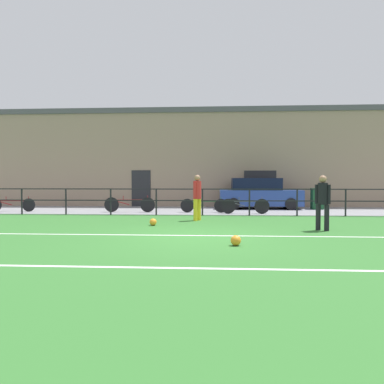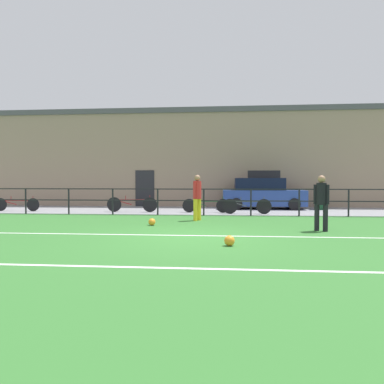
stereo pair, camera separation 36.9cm
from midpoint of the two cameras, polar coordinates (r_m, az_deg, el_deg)
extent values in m
cube|color=#33702D|center=(9.21, 1.00, -7.48)|extent=(60.00, 44.00, 0.04)
cube|color=white|center=(9.52, 1.14, -7.05)|extent=(36.00, 0.11, 0.00)
cube|color=white|center=(6.02, -1.25, -12.19)|extent=(36.00, 0.11, 0.00)
cube|color=gray|center=(17.64, 2.96, -2.99)|extent=(48.00, 5.00, 0.02)
cylinder|color=black|center=(17.40, -24.75, -1.34)|extent=(0.07, 0.07, 1.15)
cylinder|color=black|center=(16.49, -18.70, -1.44)|extent=(0.07, 0.07, 1.15)
cylinder|color=black|center=(15.79, -12.05, -1.52)|extent=(0.07, 0.07, 1.15)
cylinder|color=black|center=(15.33, -4.88, -1.58)|extent=(0.07, 0.07, 1.15)
cylinder|color=black|center=(15.11, 2.62, -1.63)|extent=(0.07, 0.07, 1.15)
cylinder|color=black|center=(15.16, 10.19, -1.64)|extent=(0.07, 0.07, 1.15)
cylinder|color=black|center=(15.46, 17.60, -1.63)|extent=(0.07, 0.07, 1.15)
cylinder|color=black|center=(16.02, 24.60, -1.59)|extent=(0.07, 0.07, 1.15)
cube|color=black|center=(15.09, 2.62, 0.47)|extent=(36.00, 0.04, 0.04)
cube|color=black|center=(15.11, 2.62, -1.41)|extent=(36.00, 0.04, 0.04)
cube|color=gray|center=(21.32, 3.34, 5.04)|extent=(28.00, 2.40, 5.39)
cube|color=#232328|center=(20.52, -7.12, 0.56)|extent=(1.10, 0.04, 2.10)
cube|color=#232328|center=(20.21, 12.06, 1.87)|extent=(1.80, 0.04, 1.10)
cube|color=#4C4C51|center=(21.67, 3.35, 12.57)|extent=(28.00, 2.56, 0.30)
cylinder|color=black|center=(11.06, 20.44, -3.92)|extent=(0.14, 0.14, 0.77)
cylinder|color=black|center=(11.01, 21.67, -3.96)|extent=(0.14, 0.14, 0.77)
cylinder|color=black|center=(10.99, 21.10, -0.27)|extent=(0.29, 0.29, 0.64)
sphere|color=#A37556|center=(10.99, 21.12, 1.96)|extent=(0.22, 0.22, 0.22)
cylinder|color=black|center=(11.03, 20.22, -0.35)|extent=(0.10, 0.10, 0.57)
cylinder|color=black|center=(10.96, 21.98, -0.38)|extent=(0.10, 0.10, 0.57)
cylinder|color=gold|center=(13.01, 1.36, -2.92)|extent=(0.15, 0.15, 0.81)
cylinder|color=gold|center=(13.22, 1.96, -2.85)|extent=(0.15, 0.15, 0.81)
cylinder|color=red|center=(13.08, 1.67, 0.33)|extent=(0.30, 0.30, 0.67)
sphere|color=#A37556|center=(13.07, 1.67, 2.29)|extent=(0.23, 0.23, 0.23)
cylinder|color=red|center=(12.93, 1.23, 0.24)|extent=(0.11, 0.11, 0.60)
cylinder|color=red|center=(13.23, 2.09, 0.27)|extent=(0.11, 0.11, 0.60)
sphere|color=orange|center=(8.06, 7.40, -7.82)|extent=(0.24, 0.24, 0.24)
sphere|color=orange|center=(11.73, -5.60, -4.84)|extent=(0.23, 0.23, 0.23)
cube|color=#28428E|center=(18.90, 12.01, -0.94)|extent=(4.22, 1.68, 0.82)
cube|color=black|center=(18.86, 11.39, 1.26)|extent=(2.53, 1.41, 0.63)
cylinder|color=black|center=(17.99, 7.77, -1.92)|extent=(0.60, 0.18, 0.60)
cylinder|color=black|center=(18.35, 16.77, -1.91)|extent=(0.60, 0.18, 0.60)
cylinder|color=black|center=(19.60, 7.55, -1.63)|extent=(0.60, 0.18, 0.60)
cylinder|color=black|center=(19.93, 15.83, -1.62)|extent=(0.60, 0.18, 0.60)
cylinder|color=black|center=(16.37, 0.19, -2.21)|extent=(0.63, 0.04, 0.63)
cylinder|color=black|center=(16.31, 5.68, -2.23)|extent=(0.63, 0.04, 0.63)
cube|color=#1E6633|center=(16.31, 2.93, -1.50)|extent=(1.22, 0.04, 0.04)
cube|color=#1E6633|center=(16.33, 1.56, -1.86)|extent=(0.77, 0.03, 0.23)
cylinder|color=#1E6633|center=(16.31, 1.97, -1.15)|extent=(0.03, 0.03, 0.20)
cylinder|color=#1E6633|center=(16.29, 5.68, -1.26)|extent=(0.03, 0.03, 0.28)
cylinder|color=black|center=(19.47, -28.07, -1.79)|extent=(0.63, 0.04, 0.63)
cylinder|color=black|center=(18.62, -23.79, -1.89)|extent=(0.63, 0.04, 0.63)
cube|color=maroon|center=(19.02, -25.99, -1.23)|extent=(1.29, 0.04, 0.04)
cube|color=maroon|center=(19.24, -27.04, -1.51)|extent=(0.81, 0.03, 0.23)
cylinder|color=maroon|center=(19.17, -26.73, -0.92)|extent=(0.03, 0.03, 0.20)
cylinder|color=maroon|center=(18.60, -23.80, -1.05)|extent=(0.03, 0.03, 0.28)
cylinder|color=black|center=(17.04, -11.87, -1.99)|extent=(0.69, 0.04, 0.69)
cylinder|color=black|center=(16.63, -6.20, -2.05)|extent=(0.69, 0.04, 0.69)
cube|color=maroon|center=(16.80, -9.07, -1.26)|extent=(1.34, 0.04, 0.04)
cube|color=maroon|center=(16.92, -10.48, -1.63)|extent=(0.84, 0.03, 0.25)
cylinder|color=maroon|center=(16.87, -10.06, -0.91)|extent=(0.03, 0.03, 0.20)
cylinder|color=maroon|center=(16.61, -6.20, -1.04)|extent=(0.03, 0.03, 0.28)
cylinder|color=black|center=(15.78, 6.81, -2.30)|extent=(0.67, 0.04, 0.67)
cylinder|color=black|center=(15.90, 12.21, -2.30)|extent=(0.67, 0.04, 0.67)
cube|color=#4C5156|center=(15.81, 9.52, -1.52)|extent=(1.17, 0.04, 0.04)
cube|color=#4C5156|center=(15.79, 8.17, -1.91)|extent=(0.73, 0.03, 0.24)
cylinder|color=#4C5156|center=(15.78, 8.58, -1.16)|extent=(0.03, 0.03, 0.20)
cylinder|color=#4C5156|center=(15.88, 12.21, -1.27)|extent=(0.03, 0.03, 0.28)
cube|color=#194C28|center=(19.25, 20.68, -1.17)|extent=(0.57, 0.48, 1.01)
cube|color=#143D20|center=(19.24, 20.69, 0.44)|extent=(0.60, 0.51, 0.08)
camera|label=1|loc=(0.18, -89.19, 0.02)|focal=32.98mm
camera|label=2|loc=(0.18, 90.81, -0.02)|focal=32.98mm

